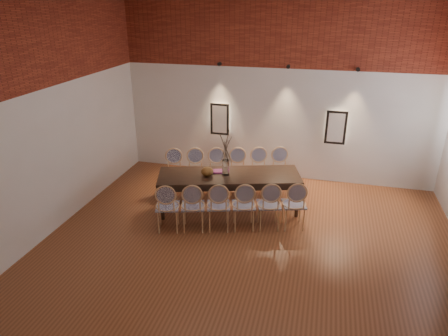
% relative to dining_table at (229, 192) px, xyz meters
% --- Properties ---
extents(floor, '(7.00, 7.00, 0.02)m').
position_rel_dining_table_xyz_m(floor, '(0.63, -1.63, -0.39)').
color(floor, brown).
rests_on(floor, ground).
extents(wall_back, '(7.00, 0.10, 4.00)m').
position_rel_dining_table_xyz_m(wall_back, '(0.63, 1.92, 1.62)').
color(wall_back, silver).
rests_on(wall_back, ground).
extents(wall_front, '(7.00, 0.10, 4.00)m').
position_rel_dining_table_xyz_m(wall_front, '(0.63, -5.18, 1.62)').
color(wall_front, silver).
rests_on(wall_front, ground).
extents(wall_left, '(0.10, 7.00, 4.00)m').
position_rel_dining_table_xyz_m(wall_left, '(-2.92, -1.63, 1.62)').
color(wall_left, silver).
rests_on(wall_left, ground).
extents(brick_band_back, '(7.00, 0.02, 1.50)m').
position_rel_dining_table_xyz_m(brick_band_back, '(0.63, 1.85, 2.88)').
color(brick_band_back, maroon).
rests_on(brick_band_back, ground).
extents(brick_band_front, '(7.00, 0.02, 1.50)m').
position_rel_dining_table_xyz_m(brick_band_front, '(0.63, -5.11, 2.88)').
color(brick_band_front, maroon).
rests_on(brick_band_front, ground).
extents(brick_band_left, '(0.02, 7.00, 1.50)m').
position_rel_dining_table_xyz_m(brick_band_left, '(-2.85, -1.63, 2.88)').
color(brick_band_left, maroon).
rests_on(brick_band_left, ground).
extents(niche_left, '(0.36, 0.06, 0.66)m').
position_rel_dining_table_xyz_m(niche_left, '(-0.67, 1.82, 0.93)').
color(niche_left, '#FFEAC6').
rests_on(niche_left, wall_back).
extents(niche_right, '(0.36, 0.06, 0.66)m').
position_rel_dining_table_xyz_m(niche_right, '(1.93, 1.82, 0.93)').
color(niche_right, '#FFEAC6').
rests_on(niche_right, wall_back).
extents(spot_fixture_left, '(0.08, 0.10, 0.08)m').
position_rel_dining_table_xyz_m(spot_fixture_left, '(-0.67, 1.79, 2.17)').
color(spot_fixture_left, black).
rests_on(spot_fixture_left, wall_back).
extents(spot_fixture_mid, '(0.08, 0.10, 0.08)m').
position_rel_dining_table_xyz_m(spot_fixture_mid, '(0.83, 1.79, 2.17)').
color(spot_fixture_mid, black).
rests_on(spot_fixture_mid, wall_back).
extents(spot_fixture_right, '(0.08, 0.10, 0.08)m').
position_rel_dining_table_xyz_m(spot_fixture_right, '(2.23, 1.79, 2.17)').
color(spot_fixture_right, black).
rests_on(spot_fixture_right, wall_back).
extents(dining_table, '(2.85, 1.61, 0.75)m').
position_rel_dining_table_xyz_m(dining_table, '(0.00, 0.00, 0.00)').
color(dining_table, '#331F14').
rests_on(dining_table, floor).
extents(chair_near_a, '(0.55, 0.55, 0.94)m').
position_rel_dining_table_xyz_m(chair_near_a, '(-0.88, -1.01, 0.09)').
color(chair_near_a, tan).
rests_on(chair_near_a, floor).
extents(chair_near_b, '(0.55, 0.55, 0.94)m').
position_rel_dining_table_xyz_m(chair_near_b, '(-0.44, -0.88, 0.09)').
color(chair_near_b, tan).
rests_on(chair_near_b, floor).
extents(chair_near_c, '(0.55, 0.55, 0.94)m').
position_rel_dining_table_xyz_m(chair_near_c, '(-0.01, -0.75, 0.09)').
color(chair_near_c, tan).
rests_on(chair_near_c, floor).
extents(chair_near_d, '(0.55, 0.55, 0.94)m').
position_rel_dining_table_xyz_m(chair_near_d, '(0.42, -0.62, 0.09)').
color(chair_near_d, tan).
rests_on(chair_near_d, floor).
extents(chair_near_e, '(0.55, 0.55, 0.94)m').
position_rel_dining_table_xyz_m(chair_near_e, '(0.85, -0.49, 0.09)').
color(chair_near_e, tan).
rests_on(chair_near_e, floor).
extents(chair_near_f, '(0.55, 0.55, 0.94)m').
position_rel_dining_table_xyz_m(chair_near_f, '(1.29, -0.36, 0.09)').
color(chair_near_f, tan).
rests_on(chair_near_f, floor).
extents(chair_far_a, '(0.55, 0.55, 0.94)m').
position_rel_dining_table_xyz_m(chair_far_a, '(-1.29, 0.36, 0.09)').
color(chair_far_a, tan).
rests_on(chair_far_a, floor).
extents(chair_far_b, '(0.55, 0.55, 0.94)m').
position_rel_dining_table_xyz_m(chair_far_b, '(-0.85, 0.49, 0.09)').
color(chair_far_b, tan).
rests_on(chair_far_b, floor).
extents(chair_far_c, '(0.55, 0.55, 0.94)m').
position_rel_dining_table_xyz_m(chair_far_c, '(-0.42, 0.62, 0.09)').
color(chair_far_c, tan).
rests_on(chair_far_c, floor).
extents(chair_far_d, '(0.55, 0.55, 0.94)m').
position_rel_dining_table_xyz_m(chair_far_d, '(0.01, 0.75, 0.09)').
color(chair_far_d, tan).
rests_on(chair_far_d, floor).
extents(chair_far_e, '(0.55, 0.55, 0.94)m').
position_rel_dining_table_xyz_m(chair_far_e, '(0.44, 0.88, 0.09)').
color(chair_far_e, tan).
rests_on(chair_far_e, floor).
extents(chair_far_f, '(0.55, 0.55, 0.94)m').
position_rel_dining_table_xyz_m(chair_far_f, '(0.88, 1.01, 0.09)').
color(chair_far_f, tan).
rests_on(chair_far_f, floor).
extents(vase, '(0.14, 0.14, 0.30)m').
position_rel_dining_table_xyz_m(vase, '(-0.06, -0.02, 0.53)').
color(vase, silver).
rests_on(vase, dining_table).
extents(dried_branches, '(0.50, 0.50, 0.70)m').
position_rel_dining_table_xyz_m(dried_branches, '(-0.06, -0.02, 0.98)').
color(dried_branches, '#463B2E').
rests_on(dried_branches, vase).
extents(bowl, '(0.24, 0.24, 0.18)m').
position_rel_dining_table_xyz_m(bowl, '(-0.39, -0.17, 0.46)').
color(bowl, brown).
rests_on(bowl, dining_table).
extents(book, '(0.30, 0.25, 0.03)m').
position_rel_dining_table_xyz_m(book, '(-0.27, 0.05, 0.39)').
color(book, '#9C2F75').
rests_on(book, dining_table).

